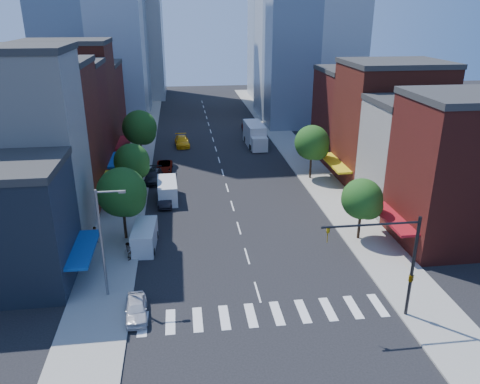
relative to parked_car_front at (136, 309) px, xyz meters
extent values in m
plane|color=black|center=(9.50, 2.00, -0.68)|extent=(220.00, 220.00, 0.00)
cube|color=gray|center=(-3.00, 42.00, -0.61)|extent=(5.00, 120.00, 0.15)
cube|color=gray|center=(22.00, 42.00, -0.61)|extent=(5.00, 120.00, 0.15)
cube|color=silver|center=(9.50, -1.00, -0.68)|extent=(19.00, 3.00, 0.01)
cube|color=beige|center=(-11.50, 14.00, 8.32)|extent=(12.00, 8.00, 18.00)
cube|color=#581E14|center=(-11.50, 22.50, 7.32)|extent=(12.00, 9.00, 16.00)
cube|color=#591C16|center=(-11.50, 31.00, 6.82)|extent=(12.00, 8.00, 15.00)
cube|color=#581E14|center=(-11.50, 39.50, 7.82)|extent=(12.00, 9.00, 17.00)
cube|color=#591C16|center=(-11.50, 49.00, 5.82)|extent=(12.00, 10.00, 13.00)
cube|color=#591C16|center=(30.50, 8.50, 6.32)|extent=(12.00, 9.00, 14.00)
cube|color=beige|center=(30.50, 17.00, 5.32)|extent=(12.00, 8.00, 12.00)
cube|color=#581E14|center=(30.50, 26.00, 6.82)|extent=(12.00, 10.00, 15.00)
cube|color=#591C16|center=(30.50, 36.00, 5.82)|extent=(12.00, 10.00, 13.00)
cylinder|color=black|center=(20.00, -2.50, 3.47)|extent=(0.24, 0.24, 8.00)
cylinder|color=black|center=(16.50, -2.50, 7.07)|extent=(7.00, 0.16, 0.16)
imported|color=gold|center=(13.50, -2.50, 6.47)|extent=(0.22, 0.18, 1.10)
imported|color=gold|center=(20.00, -2.50, 2.67)|extent=(0.48, 2.24, 0.90)
cylinder|color=slate|center=(-2.50, 3.00, 3.97)|extent=(0.20, 0.20, 9.00)
cylinder|color=slate|center=(-1.50, 3.00, 8.27)|extent=(2.00, 0.14, 0.14)
cube|color=slate|center=(-0.60, 3.00, 8.22)|extent=(0.50, 0.25, 0.18)
cylinder|color=black|center=(-2.00, 13.00, 1.43)|extent=(0.28, 0.28, 3.92)
sphere|color=#134216|center=(-2.00, 13.00, 4.37)|extent=(4.80, 4.80, 4.80)
sphere|color=#134216|center=(-1.40, 12.70, 3.67)|extent=(3.36, 3.36, 3.36)
cylinder|color=black|center=(-2.00, 24.00, 1.29)|extent=(0.28, 0.28, 3.64)
sphere|color=#134216|center=(-2.00, 24.00, 4.02)|extent=(4.20, 4.20, 4.20)
sphere|color=#134216|center=(-1.40, 23.70, 3.37)|extent=(2.94, 2.94, 2.94)
cylinder|color=black|center=(-2.00, 38.00, 1.57)|extent=(0.28, 0.28, 4.20)
sphere|color=#134216|center=(-2.00, 38.00, 4.72)|extent=(5.00, 5.00, 5.00)
sphere|color=#134216|center=(-1.40, 37.70, 3.97)|extent=(3.50, 3.50, 3.50)
cylinder|color=black|center=(21.00, 10.00, 1.15)|extent=(0.28, 0.28, 3.36)
sphere|color=#134216|center=(21.00, 10.00, 3.67)|extent=(4.00, 4.00, 4.00)
sphere|color=#134216|center=(21.60, 9.70, 3.07)|extent=(2.80, 2.80, 2.80)
cylinder|color=black|center=(21.00, 28.00, 1.43)|extent=(0.28, 0.28, 3.92)
sphere|color=#134216|center=(21.00, 28.00, 4.37)|extent=(4.60, 4.60, 4.60)
sphere|color=#134216|center=(21.60, 27.70, 3.67)|extent=(3.22, 3.22, 3.22)
imported|color=silver|center=(0.00, 0.00, 0.00)|extent=(1.94, 4.13, 1.37)
imported|color=black|center=(1.69, 21.55, 0.09)|extent=(1.73, 4.74, 1.55)
imported|color=#999999|center=(1.36, 33.83, -0.02)|extent=(2.34, 4.83, 1.32)
imported|color=black|center=(0.00, 29.56, 0.07)|extent=(2.61, 5.40, 1.51)
cube|color=silver|center=(0.00, 11.05, 0.40)|extent=(2.35, 5.28, 2.17)
cube|color=black|center=(-0.11, 9.09, 0.72)|extent=(1.97, 1.14, 0.93)
cylinder|color=black|center=(-1.03, 9.34, -0.32)|extent=(0.30, 0.80, 0.79)
cylinder|color=black|center=(0.83, 9.24, -0.32)|extent=(0.30, 0.80, 0.79)
cylinder|color=black|center=(-0.83, 12.86, -0.32)|extent=(0.30, 0.80, 0.79)
cylinder|color=black|center=(1.03, 12.76, -0.32)|extent=(0.30, 0.80, 0.79)
cube|color=silver|center=(2.00, 22.99, 0.49)|extent=(2.44, 5.67, 2.35)
cube|color=black|center=(2.08, 20.87, 0.83)|extent=(2.11, 1.19, 1.01)
cylinder|color=black|center=(1.07, 21.05, -0.29)|extent=(0.31, 0.86, 0.85)
cylinder|color=black|center=(3.08, 21.13, -0.29)|extent=(0.31, 0.86, 0.85)
cylinder|color=black|center=(0.92, 24.85, -0.29)|extent=(0.31, 0.86, 0.85)
cylinder|color=black|center=(2.93, 24.92, -0.29)|extent=(0.31, 0.86, 0.85)
imported|color=#FFB50D|center=(4.07, 46.59, 0.12)|extent=(2.63, 5.69, 1.61)
imported|color=black|center=(15.67, 49.62, -0.05)|extent=(1.42, 3.88, 1.27)
imported|color=#999999|center=(16.41, 56.34, 0.11)|extent=(2.27, 4.79, 1.58)
cube|color=silver|center=(16.19, 45.90, 1.13)|extent=(2.91, 7.44, 3.63)
cube|color=silver|center=(16.30, 41.59, 0.56)|extent=(2.55, 2.11, 2.27)
cylinder|color=black|center=(15.03, 42.46, -0.17)|extent=(0.37, 1.03, 1.02)
cylinder|color=black|center=(17.53, 42.53, -0.17)|extent=(0.37, 1.03, 1.02)
cylinder|color=black|center=(14.90, 47.57, -0.17)|extent=(0.37, 1.03, 1.02)
cylinder|color=black|center=(17.40, 47.63, -0.17)|extent=(0.37, 1.03, 1.02)
imported|color=#999999|center=(-4.76, 12.25, 0.33)|extent=(0.69, 0.75, 1.73)
imported|color=#999999|center=(-1.36, 8.50, 0.31)|extent=(0.74, 0.90, 1.69)
camera|label=1|loc=(3.91, -29.94, 20.80)|focal=35.00mm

